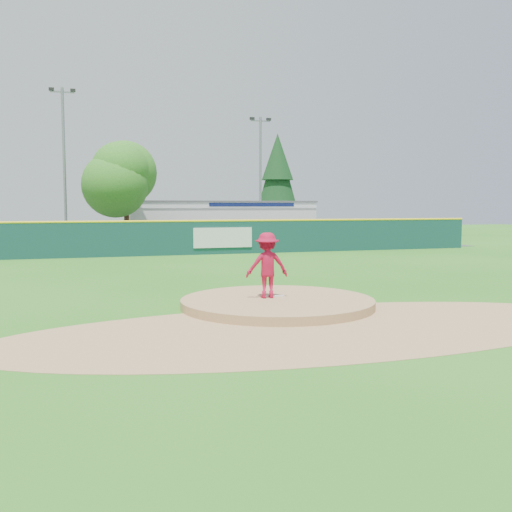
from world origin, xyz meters
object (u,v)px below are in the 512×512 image
object	(u,v)px
pitcher	(267,265)
light_pole_left	(64,160)
deciduous_tree	(126,182)
conifer_tree	(277,178)
light_pole_right	(260,173)
van	(262,239)
pool_building_grp	(216,221)

from	to	relation	value
pitcher	light_pole_left	distance (m)	27.82
deciduous_tree	pitcher	bearing A→B (deg)	-85.93
deciduous_tree	conifer_tree	bearing A→B (deg)	36.25
light_pole_left	light_pole_right	xyz separation A→B (m)	(15.00, 2.00, -0.51)
van	deciduous_tree	xyz separation A→B (m)	(-8.64, 3.67, 3.86)
light_pole_left	van	bearing A→B (deg)	-24.17
pool_building_grp	light_pole_right	xyz separation A→B (m)	(3.00, -2.99, 3.88)
van	deciduous_tree	world-z (taller)	deciduous_tree
light_pole_left	pitcher	bearing A→B (deg)	-77.86
deciduous_tree	light_pole_right	world-z (taller)	light_pole_right
pitcher	conifer_tree	size ratio (longest dim) A/B	0.20
pool_building_grp	light_pole_right	size ratio (longest dim) A/B	1.52
conifer_tree	pool_building_grp	bearing A→B (deg)	-150.22
conifer_tree	light_pole_left	size ratio (longest dim) A/B	0.86
light_pole_left	conifer_tree	bearing A→B (deg)	25.35
pool_building_grp	pitcher	bearing A→B (deg)	-101.11
deciduous_tree	light_pole_right	size ratio (longest dim) A/B	0.74
deciduous_tree	light_pole_right	xyz separation A→B (m)	(11.00, 4.00, 0.99)
pool_building_grp	deciduous_tree	xyz separation A→B (m)	(-8.00, -6.99, 2.89)
pitcher	conifer_tree	bearing A→B (deg)	-105.12
van	pool_building_grp	world-z (taller)	pool_building_grp
pitcher	pool_building_grp	distance (m)	32.39
pitcher	conifer_tree	xyz separation A→B (m)	(13.24, 35.78, 4.35)
pool_building_grp	van	bearing A→B (deg)	-86.59
pitcher	light_pole_left	size ratio (longest dim) A/B	0.17
pool_building_grp	light_pole_left	bearing A→B (deg)	-157.40
pitcher	pool_building_grp	bearing A→B (deg)	-95.93
pitcher	light_pole_left	world-z (taller)	light_pole_left
van	light_pole_right	bearing A→B (deg)	-21.14
light_pole_left	pool_building_grp	bearing A→B (deg)	22.60
light_pole_right	deciduous_tree	bearing A→B (deg)	-160.02
light_pole_right	van	bearing A→B (deg)	-107.13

